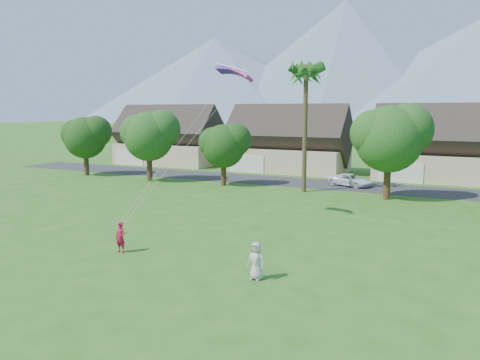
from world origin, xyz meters
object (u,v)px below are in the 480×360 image
Objects in this scene: watcher at (256,261)px; parafoil_kite at (235,71)px; parked_car at (350,180)px; kite_flyer at (121,237)px.

watcher is 0.67× the size of parafoil_kite.
parked_car is at bearing 101.96° from watcher.
watcher is at bearing -4.32° from kite_flyer.
kite_flyer is 0.96× the size of watcher.
watcher is at bearing -53.66° from parafoil_kite.
parked_car is 22.38m from parafoil_kite.
parafoil_kite reaches higher than watcher.
watcher reaches higher than parked_car.
parked_car is (6.35, 29.21, -0.24)m from kite_flyer.
kite_flyer is at bearing -172.68° from parked_car.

